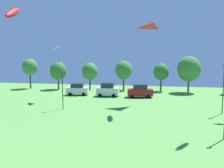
{
  "coord_description": "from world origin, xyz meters",
  "views": [
    {
      "loc": [
        3.1,
        0.91,
        7.53
      ],
      "look_at": [
        0.52,
        14.8,
        5.84
      ],
      "focal_mm": 38.0,
      "sensor_mm": 36.0,
      "label": 1
    }
  ],
  "objects_px": {
    "parked_car_leftmost": "(78,89)",
    "parked_car_third_from_left": "(140,91)",
    "treeline_tree_3": "(124,70)",
    "treeline_tree_5": "(189,69)",
    "kite_flying_5": "(62,51)",
    "treeline_tree_4": "(161,72)",
    "light_post_1": "(63,87)",
    "treeline_tree_0": "(30,67)",
    "treeline_tree_1": "(58,71)",
    "kite_flying_6": "(153,30)",
    "kite_flying_2": "(13,13)",
    "light_post_0": "(223,87)",
    "treeline_tree_2": "(90,72)"
  },
  "relations": [
    {
      "from": "light_post_0",
      "to": "treeline_tree_1",
      "type": "distance_m",
      "value": 34.76
    },
    {
      "from": "treeline_tree_0",
      "to": "treeline_tree_4",
      "type": "bearing_deg",
      "value": 2.34
    },
    {
      "from": "kite_flying_6",
      "to": "light_post_0",
      "type": "xyz_separation_m",
      "value": [
        9.09,
        -4.69,
        -7.84
      ]
    },
    {
      "from": "treeline_tree_2",
      "to": "treeline_tree_1",
      "type": "bearing_deg",
      "value": -169.06
    },
    {
      "from": "parked_car_third_from_left",
      "to": "kite_flying_2",
      "type": "bearing_deg",
      "value": -173.08
    },
    {
      "from": "kite_flying_6",
      "to": "parked_car_third_from_left",
      "type": "bearing_deg",
      "value": 111.38
    },
    {
      "from": "kite_flying_6",
      "to": "treeline_tree_5",
      "type": "bearing_deg",
      "value": 61.67
    },
    {
      "from": "light_post_1",
      "to": "treeline_tree_3",
      "type": "relative_size",
      "value": 0.86
    },
    {
      "from": "kite_flying_5",
      "to": "kite_flying_6",
      "type": "height_order",
      "value": "kite_flying_6"
    },
    {
      "from": "treeline_tree_0",
      "to": "treeline_tree_3",
      "type": "bearing_deg",
      "value": 3.72
    },
    {
      "from": "treeline_tree_0",
      "to": "treeline_tree_5",
      "type": "xyz_separation_m",
      "value": [
        35.0,
        0.3,
        -0.11
      ]
    },
    {
      "from": "kite_flying_5",
      "to": "treeline_tree_1",
      "type": "height_order",
      "value": "kite_flying_5"
    },
    {
      "from": "parked_car_leftmost",
      "to": "light_post_0",
      "type": "distance_m",
      "value": 25.68
    },
    {
      "from": "light_post_1",
      "to": "treeline_tree_1",
      "type": "bearing_deg",
      "value": 114.85
    },
    {
      "from": "kite_flying_2",
      "to": "treeline_tree_4",
      "type": "relative_size",
      "value": 0.95
    },
    {
      "from": "treeline_tree_3",
      "to": "treeline_tree_5",
      "type": "height_order",
      "value": "treeline_tree_5"
    },
    {
      "from": "kite_flying_6",
      "to": "parked_car_third_from_left",
      "type": "xyz_separation_m",
      "value": [
        -2.22,
        5.66,
        -10.26
      ]
    },
    {
      "from": "kite_flying_2",
      "to": "parked_car_leftmost",
      "type": "xyz_separation_m",
      "value": [
        9.2,
        5.72,
        -13.56
      ]
    },
    {
      "from": "light_post_1",
      "to": "treeline_tree_2",
      "type": "height_order",
      "value": "treeline_tree_2"
    },
    {
      "from": "treeline_tree_0",
      "to": "treeline_tree_5",
      "type": "height_order",
      "value": "treeline_tree_5"
    },
    {
      "from": "light_post_1",
      "to": "treeline_tree_1",
      "type": "relative_size",
      "value": 0.89
    },
    {
      "from": "parked_car_leftmost",
      "to": "parked_car_third_from_left",
      "type": "distance_m",
      "value": 11.93
    },
    {
      "from": "parked_car_third_from_left",
      "to": "treeline_tree_4",
      "type": "bearing_deg",
      "value": 58.09
    },
    {
      "from": "parked_car_leftmost",
      "to": "parked_car_third_from_left",
      "type": "height_order",
      "value": "parked_car_third_from_left"
    },
    {
      "from": "light_post_0",
      "to": "treeline_tree_5",
      "type": "height_order",
      "value": "treeline_tree_5"
    },
    {
      "from": "kite_flying_2",
      "to": "treeline_tree_5",
      "type": "xyz_separation_m",
      "value": [
        30.49,
        13.02,
        -9.86
      ]
    },
    {
      "from": "treeline_tree_3",
      "to": "parked_car_third_from_left",
      "type": "bearing_deg",
      "value": -64.19
    },
    {
      "from": "kite_flying_6",
      "to": "treeline_tree_4",
      "type": "distance_m",
      "value": 16.02
    },
    {
      "from": "parked_car_third_from_left",
      "to": "treeline_tree_5",
      "type": "height_order",
      "value": "treeline_tree_5"
    },
    {
      "from": "kite_flying_6",
      "to": "parked_car_leftmost",
      "type": "relative_size",
      "value": 0.83
    },
    {
      "from": "kite_flying_5",
      "to": "parked_car_leftmost",
      "type": "relative_size",
      "value": 0.77
    },
    {
      "from": "kite_flying_5",
      "to": "treeline_tree_5",
      "type": "distance_m",
      "value": 25.64
    },
    {
      "from": "kite_flying_2",
      "to": "parked_car_leftmost",
      "type": "distance_m",
      "value": 17.36
    },
    {
      "from": "kite_flying_5",
      "to": "light_post_0",
      "type": "relative_size",
      "value": 0.52
    },
    {
      "from": "parked_car_leftmost",
      "to": "treeline_tree_5",
      "type": "xyz_separation_m",
      "value": [
        21.28,
        7.3,
        3.7
      ]
    },
    {
      "from": "parked_car_leftmost",
      "to": "treeline_tree_0",
      "type": "xyz_separation_m",
      "value": [
        -13.72,
        6.99,
        3.81
      ]
    },
    {
      "from": "parked_car_third_from_left",
      "to": "treeline_tree_0",
      "type": "height_order",
      "value": "treeline_tree_0"
    },
    {
      "from": "kite_flying_2",
      "to": "kite_flying_5",
      "type": "xyz_separation_m",
      "value": [
        8.28,
        0.72,
        -6.32
      ]
    },
    {
      "from": "light_post_1",
      "to": "kite_flying_2",
      "type": "bearing_deg",
      "value": 150.71
    },
    {
      "from": "light_post_1",
      "to": "treeline_tree_5",
      "type": "bearing_deg",
      "value": 44.84
    },
    {
      "from": "treeline_tree_1",
      "to": "parked_car_third_from_left",
      "type": "bearing_deg",
      "value": -20.84
    },
    {
      "from": "parked_car_third_from_left",
      "to": "light_post_1",
      "type": "height_order",
      "value": "light_post_1"
    },
    {
      "from": "parked_car_leftmost",
      "to": "light_post_0",
      "type": "height_order",
      "value": "light_post_0"
    },
    {
      "from": "kite_flying_5",
      "to": "treeline_tree_4",
      "type": "bearing_deg",
      "value": 38.34
    },
    {
      "from": "kite_flying_5",
      "to": "treeline_tree_0",
      "type": "bearing_deg",
      "value": 136.84
    },
    {
      "from": "light_post_1",
      "to": "treeline_tree_3",
      "type": "distance_m",
      "value": 21.2
    },
    {
      "from": "parked_car_leftmost",
      "to": "light_post_1",
      "type": "height_order",
      "value": "light_post_1"
    },
    {
      "from": "parked_car_leftmost",
      "to": "treeline_tree_3",
      "type": "bearing_deg",
      "value": 40.04
    },
    {
      "from": "kite_flying_6",
      "to": "light_post_1",
      "type": "relative_size",
      "value": 0.66
    },
    {
      "from": "kite_flying_5",
      "to": "parked_car_third_from_left",
      "type": "height_order",
      "value": "kite_flying_5"
    }
  ]
}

